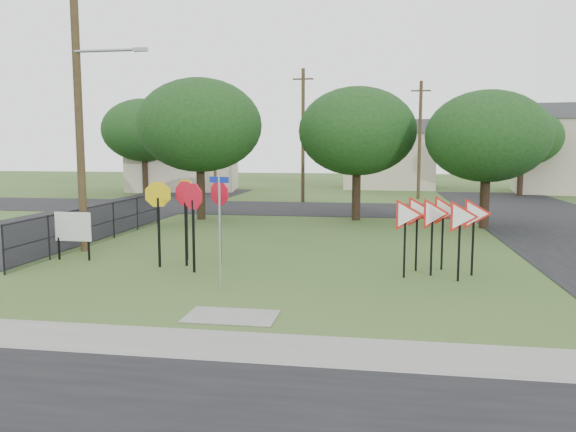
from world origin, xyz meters
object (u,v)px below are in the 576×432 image
object	(u,v)px
info_board	(73,228)
street_name_sign	(220,225)
yield_sign_cluster	(438,217)
stop_sign_cluster	(189,203)

from	to	relation	value
info_board	street_name_sign	bearing A→B (deg)	-26.36
street_name_sign	yield_sign_cluster	world-z (taller)	street_name_sign
street_name_sign	stop_sign_cluster	distance (m)	3.22
street_name_sign	yield_sign_cluster	size ratio (longest dim) A/B	0.99
street_name_sign	stop_sign_cluster	bearing A→B (deg)	123.62
street_name_sign	info_board	distance (m)	6.56
yield_sign_cluster	street_name_sign	bearing A→B (deg)	-156.16
street_name_sign	yield_sign_cluster	distance (m)	6.34
yield_sign_cluster	info_board	bearing A→B (deg)	178.35
street_name_sign	info_board	size ratio (longest dim) A/B	1.85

